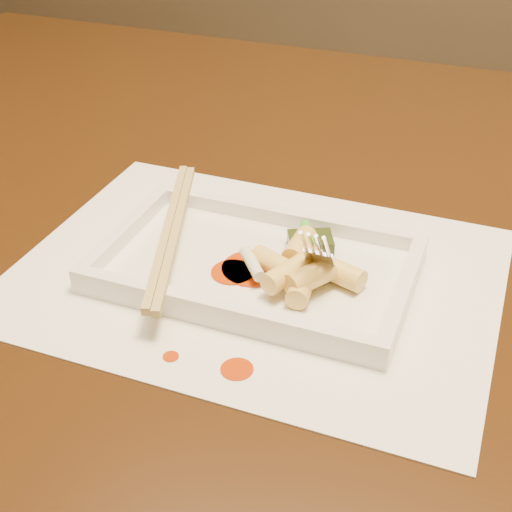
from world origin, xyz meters
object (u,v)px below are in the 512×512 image
(table, at_px, (292,274))
(plate_base, at_px, (256,270))
(fork, at_px, (349,194))
(placemat, at_px, (256,274))
(chopstick_a, at_px, (168,230))

(table, relative_size, plate_base, 5.38)
(table, relative_size, fork, 10.00)
(placemat, height_order, plate_base, plate_base)
(chopstick_a, xyz_separation_m, fork, (0.15, 0.02, 0.06))
(fork, bearing_deg, plate_base, -165.58)
(table, distance_m, placemat, 0.18)
(placemat, distance_m, chopstick_a, 0.09)
(chopstick_a, distance_m, fork, 0.16)
(plate_base, bearing_deg, fork, 14.42)
(placemat, height_order, fork, fork)
(table, bearing_deg, placemat, -84.07)
(fork, bearing_deg, chopstick_a, -173.25)
(table, height_order, placemat, placemat)
(table, relative_size, placemat, 3.50)
(placemat, relative_size, plate_base, 1.54)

